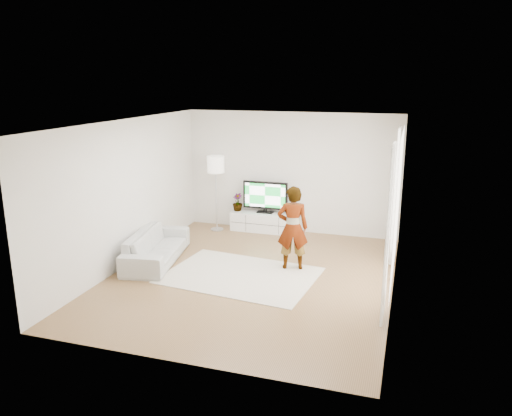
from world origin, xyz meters
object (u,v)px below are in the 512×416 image
(rug, at_px, (240,275))
(floor_lamp, at_px, (216,168))
(media_console, at_px, (265,222))
(player, at_px, (293,228))
(television, at_px, (265,196))
(sofa, at_px, (156,246))

(rug, bearing_deg, floor_lamp, 120.14)
(media_console, distance_m, player, 2.51)
(television, distance_m, sofa, 3.03)
(sofa, relative_size, floor_lamp, 1.17)
(player, xyz_separation_m, sofa, (-2.66, -0.41, -0.51))
(television, xyz_separation_m, floor_lamp, (-1.13, -0.26, 0.65))
(media_console, bearing_deg, floor_lamp, -168.57)
(media_console, bearing_deg, player, -61.29)
(television, relative_size, sofa, 0.51)
(rug, relative_size, floor_lamp, 1.51)
(player, distance_m, sofa, 2.74)
(floor_lamp, bearing_deg, television, 12.77)
(sofa, bearing_deg, floor_lamp, -19.06)
(media_console, relative_size, player, 1.00)
(player, bearing_deg, television, -76.58)
(television, height_order, player, player)
(television, xyz_separation_m, sofa, (-1.49, -2.58, -0.55))
(media_console, height_order, television, television)
(sofa, height_order, floor_lamp, floor_lamp)
(television, distance_m, floor_lamp, 1.33)
(floor_lamp, bearing_deg, player, -39.73)
(media_console, xyz_separation_m, television, (-0.00, 0.03, 0.63))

